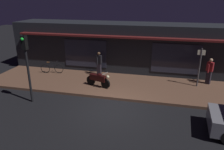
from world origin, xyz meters
TOP-DOWN VIEW (x-y plane):
  - ground_plane at (0.00, 0.00)m, footprint 60.00×60.00m
  - sidewalk_slab at (0.00, 3.00)m, footprint 18.00×4.00m
  - storefront_building at (0.00, 6.39)m, footprint 18.00×3.30m
  - motorcycle at (-1.41, 2.31)m, footprint 1.65×0.75m
  - bicycle_parked at (-5.44, 3.97)m, footprint 1.64×0.46m
  - person_photographer at (-1.99, 4.39)m, footprint 0.41×0.62m
  - person_bystander at (5.27, 4.39)m, footprint 0.44×0.57m
  - sign_post at (4.54, 3.79)m, footprint 0.44×0.09m
  - traffic_light_pole at (-4.44, -0.20)m, footprint 0.24×0.33m

SIDE VIEW (x-z plane):
  - ground_plane at x=0.00m, z-range 0.00..0.00m
  - sidewalk_slab at x=0.00m, z-range 0.00..0.15m
  - bicycle_parked at x=-5.44m, z-range 0.05..0.96m
  - motorcycle at x=-1.41m, z-range 0.16..1.13m
  - person_photographer at x=-1.99m, z-range 0.19..1.86m
  - person_bystander at x=5.27m, z-range 0.19..1.86m
  - sign_post at x=4.54m, z-range 0.31..2.71m
  - storefront_building at x=0.00m, z-range 0.00..3.60m
  - traffic_light_pole at x=-4.44m, z-range 0.68..4.28m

